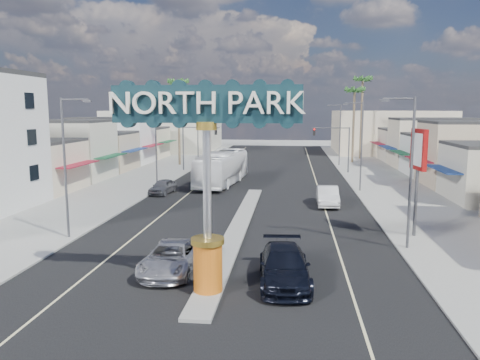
% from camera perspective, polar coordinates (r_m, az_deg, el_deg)
% --- Properties ---
extents(ground, '(160.00, 160.00, 0.00)m').
position_cam_1_polar(ground, '(48.77, 1.97, -1.18)').
color(ground, gray).
rests_on(ground, ground).
extents(road, '(20.00, 120.00, 0.01)m').
position_cam_1_polar(road, '(48.77, 1.97, -1.18)').
color(road, black).
rests_on(road, ground).
extents(median_island, '(1.30, 30.00, 0.16)m').
position_cam_1_polar(median_island, '(33.17, -0.19, -5.72)').
color(median_island, gray).
rests_on(median_island, ground).
extents(sidewalk_left, '(8.00, 120.00, 0.12)m').
position_cam_1_polar(sidewalk_left, '(51.74, -13.68, -0.79)').
color(sidewalk_left, gray).
rests_on(sidewalk_left, ground).
extents(sidewalk_right, '(8.00, 120.00, 0.12)m').
position_cam_1_polar(sidewalk_right, '(49.70, 18.29, -1.36)').
color(sidewalk_right, gray).
rests_on(sidewalk_right, ground).
extents(storefront_row_left, '(12.00, 42.00, 6.00)m').
position_cam_1_polar(storefront_row_left, '(67.13, -18.02, 3.67)').
color(storefront_row_left, beige).
rests_on(storefront_row_left, ground).
extents(storefront_row_right, '(12.00, 42.00, 6.00)m').
position_cam_1_polar(storefront_row_right, '(64.43, 24.79, 3.11)').
color(storefront_row_right, '#B7B29E').
rests_on(storefront_row_right, ground).
extents(backdrop_far_left, '(20.00, 20.00, 8.00)m').
position_cam_1_polar(backdrop_far_left, '(96.50, -9.09, 5.95)').
color(backdrop_far_left, '#B7B29E').
rests_on(backdrop_far_left, ground).
extents(backdrop_far_right, '(20.00, 20.00, 8.00)m').
position_cam_1_polar(backdrop_far_right, '(94.81, 17.62, 5.61)').
color(backdrop_far_right, beige).
rests_on(backdrop_far_right, ground).
extents(gateway_sign, '(8.20, 1.50, 9.15)m').
position_cam_1_polar(gateway_sign, '(20.38, -4.08, 1.94)').
color(gateway_sign, orange).
rests_on(gateway_sign, median_island).
extents(traffic_signal_left, '(5.09, 0.45, 6.00)m').
position_cam_1_polar(traffic_signal_left, '(63.37, -5.35, 4.94)').
color(traffic_signal_left, '#47474C').
rests_on(traffic_signal_left, ground).
extents(traffic_signal_right, '(5.09, 0.45, 6.00)m').
position_cam_1_polar(traffic_signal_right, '(62.29, 11.49, 4.74)').
color(traffic_signal_right, '#47474C').
rests_on(traffic_signal_right, ground).
extents(streetlight_l_near, '(2.03, 0.22, 9.00)m').
position_cam_1_polar(streetlight_l_near, '(31.46, -20.33, 2.19)').
color(streetlight_l_near, '#47474C').
rests_on(streetlight_l_near, ground).
extents(streetlight_l_mid, '(2.03, 0.22, 9.00)m').
position_cam_1_polar(streetlight_l_mid, '(50.06, -10.03, 4.79)').
color(streetlight_l_mid, '#47474C').
rests_on(streetlight_l_mid, ground).
extents(streetlight_l_far, '(2.03, 0.22, 9.00)m').
position_cam_1_polar(streetlight_l_far, '(71.41, -5.04, 5.99)').
color(streetlight_l_far, '#47474C').
rests_on(streetlight_l_far, ground).
extents(streetlight_r_near, '(2.03, 0.22, 9.00)m').
position_cam_1_polar(streetlight_r_near, '(28.90, 19.86, 1.70)').
color(streetlight_r_near, '#47474C').
rests_on(streetlight_r_near, ground).
extents(streetlight_r_mid, '(2.03, 0.22, 9.00)m').
position_cam_1_polar(streetlight_r_mid, '(48.50, 14.43, 4.53)').
color(streetlight_r_mid, '#47474C').
rests_on(streetlight_r_mid, ground).
extents(streetlight_r_far, '(2.03, 0.22, 9.00)m').
position_cam_1_polar(streetlight_r_far, '(70.32, 11.96, 5.80)').
color(streetlight_r_far, '#47474C').
rests_on(streetlight_r_far, ground).
extents(palm_left_far, '(2.60, 2.60, 13.10)m').
position_cam_1_polar(palm_left_far, '(70.02, -7.54, 11.16)').
color(palm_left_far, brown).
rests_on(palm_left_far, ground).
extents(palm_right_mid, '(2.60, 2.60, 12.10)m').
position_cam_1_polar(palm_right_mid, '(74.54, 13.79, 10.14)').
color(palm_right_mid, brown).
rests_on(palm_right_mid, ground).
extents(palm_right_far, '(2.60, 2.60, 14.10)m').
position_cam_1_polar(palm_right_far, '(80.82, 14.73, 11.24)').
color(palm_right_far, brown).
rests_on(palm_right_far, ground).
extents(suv_left, '(2.61, 5.51, 1.52)m').
position_cam_1_polar(suv_left, '(24.56, -8.34, -9.33)').
color(suv_left, silver).
rests_on(suv_left, ground).
extents(suv_right, '(2.77, 5.96, 1.69)m').
position_cam_1_polar(suv_right, '(22.89, 5.42, -10.41)').
color(suv_right, black).
rests_on(suv_right, ground).
extents(car_parked_left, '(2.24, 4.41, 1.44)m').
position_cam_1_polar(car_parked_left, '(46.90, -9.39, -0.80)').
color(car_parked_left, slate).
rests_on(car_parked_left, ground).
extents(car_parked_right, '(1.82, 5.08, 1.67)m').
position_cam_1_polar(car_parked_right, '(41.33, 10.64, -1.93)').
color(car_parked_right, silver).
rests_on(car_parked_right, ground).
extents(city_bus, '(4.41, 13.44, 3.68)m').
position_cam_1_polar(city_bus, '(52.08, -2.18, 1.49)').
color(city_bus, white).
rests_on(city_bus, ground).
extents(bank_pylon_sign, '(0.53, 2.19, 6.95)m').
position_cam_1_polar(bank_pylon_sign, '(31.91, 20.91, 2.81)').
color(bank_pylon_sign, '#47474C').
rests_on(bank_pylon_sign, sidewalk_right).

